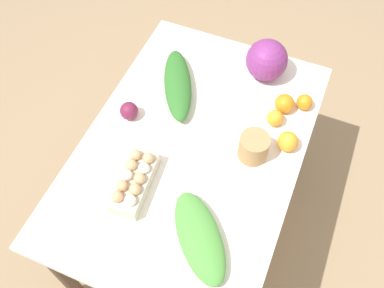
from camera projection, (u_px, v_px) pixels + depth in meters
The scene contains 12 objects.
ground_plane at pixel (192, 220), 2.33m from camera, with size 8.00×8.00×0.00m, color #937A5B.
dining_table at pixel (192, 160), 1.79m from camera, with size 1.26×0.85×0.74m.
cabbage_purple at pixel (267, 60), 1.84m from camera, with size 0.18×0.18×0.18m, color #7A2D75.
egg_carton at pixel (134, 181), 1.57m from camera, with size 0.28×0.14×0.09m.
paper_bag at pixel (254, 147), 1.64m from camera, with size 0.12×0.12×0.11m, color #A87F51.
greens_bunch_dandelion at pixel (200, 237), 1.46m from camera, with size 0.35×0.14×0.07m, color #4C933D.
greens_bunch_chard at pixel (178, 84), 1.84m from camera, with size 0.40×0.12×0.07m, color #2D6B28.
beet_root at pixel (129, 111), 1.76m from camera, with size 0.08×0.08×0.08m, color maroon.
orange_0 at pixel (275, 118), 1.74m from camera, with size 0.07×0.07×0.07m, color orange.
orange_1 at pixel (305, 102), 1.79m from camera, with size 0.07×0.07×0.07m, color orange.
orange_2 at pixel (284, 104), 1.77m from camera, with size 0.08×0.08×0.08m, color orange.
orange_3 at pixel (288, 141), 1.67m from camera, with size 0.08×0.08×0.08m, color orange.
Camera 1 is at (-0.85, -0.36, 2.18)m, focal length 40.00 mm.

